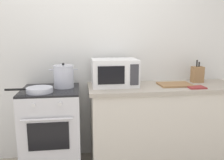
# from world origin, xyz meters

# --- Properties ---
(back_wall) EXTENTS (4.40, 0.10, 2.50)m
(back_wall) POSITION_xyz_m (0.30, 0.97, 1.25)
(back_wall) COLOR silver
(back_wall) RESTS_ON ground_plane
(lower_cabinet_right) EXTENTS (1.64, 0.56, 0.88)m
(lower_cabinet_right) POSITION_xyz_m (0.90, 0.62, 0.44)
(lower_cabinet_right) COLOR beige
(lower_cabinet_right) RESTS_ON ground_plane
(countertop_right) EXTENTS (1.70, 0.60, 0.04)m
(countertop_right) POSITION_xyz_m (0.90, 0.62, 0.90)
(countertop_right) COLOR #ADA393
(countertop_right) RESTS_ON lower_cabinet_right
(stove) EXTENTS (0.60, 0.64, 0.92)m
(stove) POSITION_xyz_m (-0.35, 0.60, 0.46)
(stove) COLOR silver
(stove) RESTS_ON ground_plane
(stock_pot) EXTENTS (0.31, 0.22, 0.27)m
(stock_pot) POSITION_xyz_m (-0.21, 0.67, 1.04)
(stock_pot) COLOR silver
(stock_pot) RESTS_ON stove
(frying_pan) EXTENTS (0.46, 0.26, 0.05)m
(frying_pan) POSITION_xyz_m (-0.44, 0.46, 0.95)
(frying_pan) COLOR silver
(frying_pan) RESTS_ON stove
(microwave) EXTENTS (0.50, 0.37, 0.30)m
(microwave) POSITION_xyz_m (0.35, 0.68, 1.07)
(microwave) COLOR white
(microwave) RESTS_ON countertop_right
(cutting_board) EXTENTS (0.36, 0.26, 0.02)m
(cutting_board) POSITION_xyz_m (1.02, 0.60, 0.93)
(cutting_board) COLOR #997047
(cutting_board) RESTS_ON countertop_right
(knife_block) EXTENTS (0.13, 0.10, 0.27)m
(knife_block) POSITION_xyz_m (1.36, 0.74, 1.02)
(knife_block) COLOR #997047
(knife_block) RESTS_ON countertop_right
(oven_mitt) EXTENTS (0.18, 0.14, 0.02)m
(oven_mitt) POSITION_xyz_m (1.20, 0.44, 0.93)
(oven_mitt) COLOR #993333
(oven_mitt) RESTS_ON countertop_right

